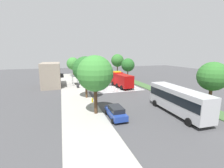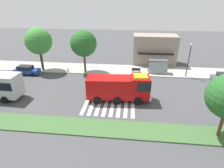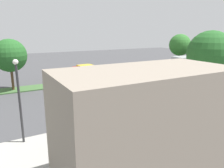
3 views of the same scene
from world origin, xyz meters
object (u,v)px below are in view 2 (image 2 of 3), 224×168
object	(u,v)px
bench_near_shelter	(136,70)
bus_stop_shelter	(158,64)
fire_truck	(121,87)
parked_car_west	(26,70)
fire_hydrant	(68,70)
street_lamp	(189,58)
sidewalk_tree_west	(84,44)
sidewalk_tree_far_west	(39,41)

from	to	relation	value
bench_near_shelter	bus_stop_shelter	bearing A→B (deg)	0.35
fire_truck	parked_car_west	world-z (taller)	fire_truck
bus_stop_shelter	bench_near_shelter	distance (m)	4.20
fire_truck	parked_car_west	bearing A→B (deg)	153.03
bus_stop_shelter	fire_hydrant	xyz separation A→B (m)	(-16.95, -1.14, -1.40)
fire_truck	fire_hydrant	xyz separation A→B (m)	(-10.69, 9.35, -1.52)
bench_near_shelter	street_lamp	size ratio (longest dim) A/B	0.27
bus_stop_shelter	sidewalk_tree_west	bearing A→B (deg)	-177.31
parked_car_west	street_lamp	xyz separation A→B (m)	(29.25, 1.80, 2.80)
parked_car_west	street_lamp	world-z (taller)	street_lamp
bus_stop_shelter	bench_near_shelter	size ratio (longest dim) A/B	2.19
bench_near_shelter	fire_hydrant	xyz separation A→B (m)	(-12.95, -1.12, -0.10)
parked_car_west	fire_hydrant	xyz separation A→B (m)	(7.37, 1.70, -0.36)
fire_truck	sidewalk_tree_west	bearing A→B (deg)	123.03
fire_truck	sidewalk_tree_west	xyz separation A→B (m)	(-7.43, 9.85, 3.51)
bench_near_shelter	sidewalk_tree_far_west	xyz separation A→B (m)	(-18.17, -0.62, 5.16)
bus_stop_shelter	bench_near_shelter	world-z (taller)	bus_stop_shelter
bench_near_shelter	sidewalk_tree_west	world-z (taller)	sidewalk_tree_west
parked_car_west	fire_hydrant	size ratio (longest dim) A/B	6.59
bench_near_shelter	sidewalk_tree_far_west	distance (m)	18.90
fire_truck	street_lamp	xyz separation A→B (m)	(11.19, 9.45, 1.64)
fire_truck	parked_car_west	xyz separation A→B (m)	(-18.06, 7.65, -1.16)
fire_truck	street_lamp	distance (m)	14.74
fire_truck	sidewalk_tree_far_west	world-z (taller)	sidewalk_tree_far_west
fire_truck	street_lamp	bearing A→B (deg)	36.16
fire_truck	bus_stop_shelter	xyz separation A→B (m)	(6.26, 10.49, -0.13)
fire_truck	street_lamp	world-z (taller)	street_lamp
fire_truck	bus_stop_shelter	bearing A→B (deg)	55.17
bench_near_shelter	fire_hydrant	world-z (taller)	bench_near_shelter
bench_near_shelter	fire_truck	bearing A→B (deg)	-102.17
sidewalk_tree_far_west	bus_stop_shelter	bearing A→B (deg)	1.66
fire_truck	sidewalk_tree_far_west	xyz separation A→B (m)	(-15.91, 9.85, 3.74)
street_lamp	sidewalk_tree_far_west	xyz separation A→B (m)	(-27.10, 0.40, 2.10)
bus_stop_shelter	bench_near_shelter	bearing A→B (deg)	-179.65
fire_truck	fire_hydrant	distance (m)	14.28
fire_truck	fire_hydrant	world-z (taller)	fire_truck
fire_truck	bus_stop_shelter	world-z (taller)	fire_truck
parked_car_west	sidewalk_tree_far_west	bearing A→B (deg)	46.06
bus_stop_shelter	street_lamp	world-z (taller)	street_lamp
bus_stop_shelter	fire_hydrant	size ratio (longest dim) A/B	5.00
bus_stop_shelter	fire_hydrant	bearing A→B (deg)	-176.14
fire_truck	street_lamp	size ratio (longest dim) A/B	1.49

